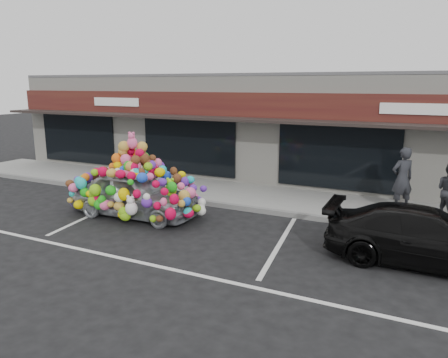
% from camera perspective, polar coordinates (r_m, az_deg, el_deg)
% --- Properties ---
extents(ground, '(90.00, 90.00, 0.00)m').
position_cam_1_polar(ground, '(12.10, -5.72, -6.63)').
color(ground, black).
rests_on(ground, ground).
extents(shop_building, '(24.00, 7.20, 4.31)m').
position_cam_1_polar(shop_building, '(19.19, 7.76, 6.99)').
color(shop_building, silver).
rests_on(shop_building, ground).
extents(sidewalk, '(26.00, 3.00, 0.15)m').
position_cam_1_polar(sidewalk, '(15.46, 2.18, -2.06)').
color(sidewalk, gray).
rests_on(sidewalk, ground).
extents(kerb, '(26.00, 0.18, 0.16)m').
position_cam_1_polar(kerb, '(14.15, -0.33, -3.42)').
color(kerb, slate).
rests_on(kerb, ground).
extents(parking_stripe_left, '(0.73, 4.37, 0.01)m').
position_cam_1_polar(parking_stripe_left, '(14.13, -16.37, -4.25)').
color(parking_stripe_left, silver).
rests_on(parking_stripe_left, ground).
extents(parking_stripe_mid, '(0.73, 4.37, 0.01)m').
position_cam_1_polar(parking_stripe_mid, '(11.12, 7.30, -8.39)').
color(parking_stripe_mid, silver).
rests_on(parking_stripe_mid, ground).
extents(lane_line, '(14.00, 0.12, 0.01)m').
position_cam_1_polar(lane_line, '(9.30, -2.75, -12.57)').
color(lane_line, silver).
rests_on(lane_line, ground).
extents(toy_car, '(2.91, 4.34, 2.49)m').
position_cam_1_polar(toy_car, '(13.31, -11.63, -1.27)').
color(toy_car, gray).
rests_on(toy_car, ground).
extents(black_sedan, '(1.88, 4.40, 1.26)m').
position_cam_1_polar(black_sedan, '(10.61, 24.94, -6.92)').
color(black_sedan, black).
rests_on(black_sedan, ground).
extents(pedestrian_a, '(0.84, 0.80, 1.93)m').
position_cam_1_polar(pedestrian_a, '(14.19, 22.26, 0.01)').
color(pedestrian_a, black).
rests_on(pedestrian_a, sidewalk).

